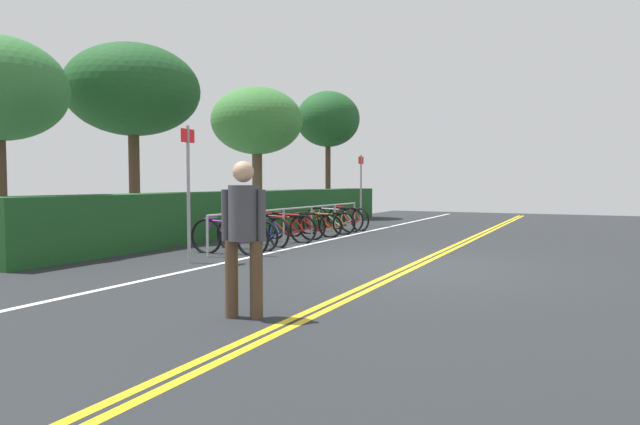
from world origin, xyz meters
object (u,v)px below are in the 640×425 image
Objects in this scene: sign_post_near at (188,181)px; tree_far_right at (257,122)px; bicycle_3 at (283,228)px; pedestrian at (244,228)px; bicycle_1 at (247,235)px; sign_post_far at (361,184)px; bicycle_6 at (326,223)px; tree_mid at (133,91)px; bicycle_0 at (229,237)px; bicycle_7 at (334,219)px; bicycle_4 at (293,226)px; tree_extra at (328,120)px; bike_rack at (298,215)px; bicycle_5 at (312,225)px; bicycle_8 at (348,219)px; bicycle_2 at (266,231)px.

sign_post_near is 9.63m from tree_far_right.
pedestrian is at bearing -153.10° from bicycle_3.
sign_post_near is (2.97, 3.20, 0.51)m from pedestrian.
sign_post_far is (7.16, 0.23, 1.10)m from bicycle_1.
bicycle_6 is 0.33× the size of tree_mid.
bicycle_0 is 0.98× the size of bicycle_7.
tree_extra is at bearing 19.40° from bicycle_4.
tree_far_right reaches higher than bike_rack.
bicycle_4 is at bearing 179.53° from bicycle_7.
pedestrian is (-6.75, -3.42, 0.62)m from bicycle_3.
tree_mid is at bearing 173.83° from tree_extra.
sign_post_near reaches higher than bicycle_5.
bicycle_8 is 0.32× the size of tree_extra.
tree_mid reaches higher than bicycle_4.
bicycle_0 is 12.33m from tree_extra.
bicycle_1 is 1.03× the size of bicycle_8.
bicycle_3 is 0.72m from bicycle_4.
bicycle_2 is 0.67× the size of sign_post_far.
bicycle_5 is at bearing -10.76° from bicycle_4.
bicycle_3 is at bearing 3.38° from sign_post_near.
bicycle_6 is 0.98× the size of pedestrian.
bicycle_5 is at bearing -0.34° from bicycle_2.
tree_far_right is at bearing 58.19° from bicycle_6.
bicycle_7 is (5.66, 0.27, 0.01)m from bicycle_0.
bicycle_5 is at bearing -157.74° from tree_extra.
pedestrian is 4.40m from sign_post_near.
bicycle_6 is 3.36m from sign_post_far.
bicycle_5 is (3.96, 0.14, -0.05)m from bicycle_0.
bicycle_4 is 2.47m from bicycle_7.
bicycle_7 reaches higher than bicycle_4.
bicycle_0 reaches higher than bicycle_2.
bicycle_2 reaches higher than bicycle_6.
bicycle_0 is at bearing -177.91° from bicycle_5.
tree_mid is (-6.31, 3.86, 2.42)m from sign_post_far.
bicycle_1 is 4.83m from bicycle_7.
pedestrian is (-10.68, -3.39, 0.62)m from bicycle_8.
bicycle_3 is at bearing 178.45° from bike_rack.
bicycle_3 is 0.75× the size of sign_post_far.
sign_post_far reaches higher than bicycle_2.
sign_post_near reaches higher than bicycle_0.
bicycle_4 is 9.40m from tree_extra.
bicycle_7 is (2.44, 0.12, -0.26)m from bike_rack.
tree_extra is at bearing 20.37° from bike_rack.
bicycle_4 is at bearing 4.41° from sign_post_near.
tree_mid is (-2.28, 4.07, 3.53)m from bicycle_5.
tree_far_right reaches higher than bicycle_6.
bicycle_1 is at bearing 8.78° from bicycle_0.
bicycle_5 is at bearing 22.42° from pedestrian.
bicycle_6 is (1.65, -0.17, -0.03)m from bicycle_4.
bicycle_4 is 5.46m from tree_mid.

